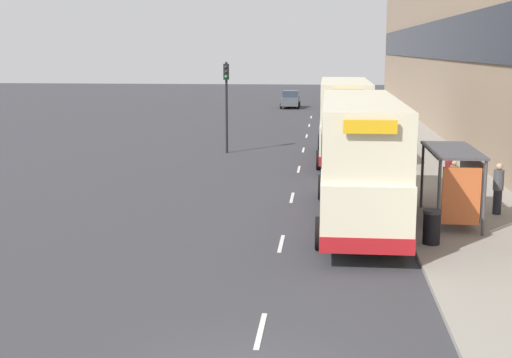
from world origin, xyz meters
The scene contains 20 objects.
pavement centered at (6.50, 38.50, 0.07)m, with size 5.00×93.00×0.14m.
terrace_facade centered at (10.49, 38.50, 7.33)m, with size 3.10×93.00×14.67m.
lane_mark_0 centered at (0.00, 2.35, 0.01)m, with size 0.12×2.00×0.01m.
lane_mark_1 centered at (0.00, 9.32, 0.01)m, with size 0.12×2.00×0.01m.
lane_mark_2 centered at (0.00, 16.30, 0.01)m, with size 0.12×2.00×0.01m.
lane_mark_3 centered at (0.00, 23.27, 0.01)m, with size 0.12×2.00×0.01m.
lane_mark_4 centered at (0.00, 30.25, 0.01)m, with size 0.12×2.00×0.01m.
lane_mark_5 centered at (0.00, 37.22, 0.01)m, with size 0.12×2.00×0.01m.
lane_mark_6 centered at (0.00, 44.20, 0.01)m, with size 0.12×2.00×0.01m.
lane_mark_7 centered at (0.00, 51.17, 0.01)m, with size 0.12×2.00×0.01m.
bus_shelter centered at (5.77, 12.05, 1.88)m, with size 1.60×4.20×2.48m.
double_decker_bus_near centered at (2.48, 12.30, 2.29)m, with size 2.85×11.25×4.30m.
double_decker_bus_ahead centered at (2.29, 26.38, 2.28)m, with size 2.85×10.24×4.30m.
car_0 centered at (-2.35, 61.11, 0.87)m, with size 1.93×4.04×1.76m.
pedestrian_at_shelter centered at (7.45, 13.52, 1.08)m, with size 0.36×0.36×1.84m.
pedestrian_1 centered at (6.29, 15.77, 0.94)m, with size 0.31×0.31×1.57m.
pedestrian_2 centered at (6.27, 16.78, 0.96)m, with size 0.32×0.32×1.61m.
pedestrian_3 centered at (4.55, 15.38, 1.06)m, with size 0.36×0.36×1.80m.
litter_bin centered at (4.55, 9.25, 0.67)m, with size 0.55×0.55×1.05m.
traffic_light_far_kerb centered at (-4.40, 28.64, 3.50)m, with size 0.30×0.32×5.22m.
Camera 1 is at (1.32, -12.03, 5.96)m, focal length 50.00 mm.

